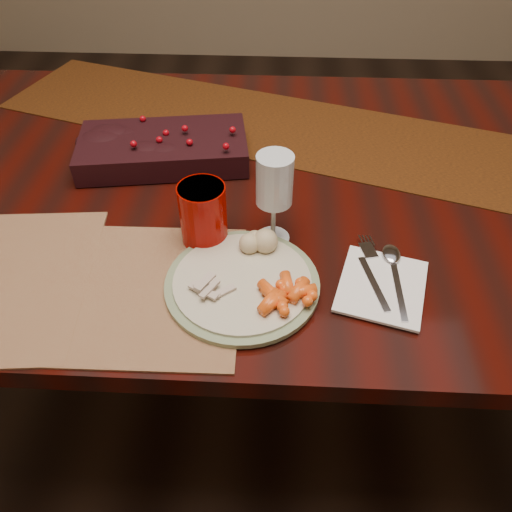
{
  "coord_description": "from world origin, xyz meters",
  "views": [
    {
      "loc": [
        -0.01,
        -0.88,
        1.36
      ],
      "look_at": [
        -0.04,
        -0.3,
        0.8
      ],
      "focal_mm": 35.0,
      "sensor_mm": 36.0,
      "label": 1
    }
  ],
  "objects_px": {
    "centerpiece": "(163,145)",
    "placemat_main": "(112,289)",
    "baby_carrots": "(276,288)",
    "napkin": "(382,286)",
    "red_cup": "(203,214)",
    "dinner_plate": "(242,283)",
    "mashed_potatoes": "(261,239)",
    "turkey_shreds": "(215,287)",
    "dining_table": "(276,296)",
    "wine_glass": "(274,200)"
  },
  "relations": [
    {
      "from": "dining_table",
      "to": "red_cup",
      "type": "relative_size",
      "value": 15.86
    },
    {
      "from": "placemat_main",
      "to": "red_cup",
      "type": "relative_size",
      "value": 3.74
    },
    {
      "from": "placemat_main",
      "to": "napkin",
      "type": "height_order",
      "value": "napkin"
    },
    {
      "from": "baby_carrots",
      "to": "wine_glass",
      "type": "height_order",
      "value": "wine_glass"
    },
    {
      "from": "turkey_shreds",
      "to": "napkin",
      "type": "distance_m",
      "value": 0.27
    },
    {
      "from": "centerpiece",
      "to": "placemat_main",
      "type": "distance_m",
      "value": 0.39
    },
    {
      "from": "centerpiece",
      "to": "napkin",
      "type": "distance_m",
      "value": 0.56
    },
    {
      "from": "dinner_plate",
      "to": "red_cup",
      "type": "distance_m",
      "value": 0.14
    },
    {
      "from": "mashed_potatoes",
      "to": "napkin",
      "type": "height_order",
      "value": "mashed_potatoes"
    },
    {
      "from": "napkin",
      "to": "placemat_main",
      "type": "bearing_deg",
      "value": -161.13
    },
    {
      "from": "dining_table",
      "to": "napkin",
      "type": "xyz_separation_m",
      "value": [
        0.17,
        -0.31,
        0.38
      ]
    },
    {
      "from": "placemat_main",
      "to": "baby_carrots",
      "type": "distance_m",
      "value": 0.27
    },
    {
      "from": "dinner_plate",
      "to": "turkey_shreds",
      "type": "relative_size",
      "value": 3.48
    },
    {
      "from": "baby_carrots",
      "to": "turkey_shreds",
      "type": "relative_size",
      "value": 1.43
    },
    {
      "from": "baby_carrots",
      "to": "napkin",
      "type": "relative_size",
      "value": 0.67
    },
    {
      "from": "placemat_main",
      "to": "wine_glass",
      "type": "height_order",
      "value": "wine_glass"
    },
    {
      "from": "placemat_main",
      "to": "napkin",
      "type": "xyz_separation_m",
      "value": [
        0.44,
        0.02,
        0.0
      ]
    },
    {
      "from": "baby_carrots",
      "to": "dining_table",
      "type": "bearing_deg",
      "value": 89.3
    },
    {
      "from": "red_cup",
      "to": "napkin",
      "type": "bearing_deg",
      "value": -19.03
    },
    {
      "from": "mashed_potatoes",
      "to": "red_cup",
      "type": "bearing_deg",
      "value": 160.56
    },
    {
      "from": "baby_carrots",
      "to": "wine_glass",
      "type": "bearing_deg",
      "value": 93.32
    },
    {
      "from": "dining_table",
      "to": "mashed_potatoes",
      "type": "height_order",
      "value": "mashed_potatoes"
    },
    {
      "from": "baby_carrots",
      "to": "mashed_potatoes",
      "type": "height_order",
      "value": "mashed_potatoes"
    },
    {
      "from": "placemat_main",
      "to": "dining_table",
      "type": "bearing_deg",
      "value": 50.12
    },
    {
      "from": "dining_table",
      "to": "red_cup",
      "type": "xyz_separation_m",
      "value": [
        -0.14,
        -0.21,
        0.44
      ]
    },
    {
      "from": "dining_table",
      "to": "baby_carrots",
      "type": "xyz_separation_m",
      "value": [
        -0.0,
        -0.34,
        0.4
      ]
    },
    {
      "from": "mashed_potatoes",
      "to": "dinner_plate",
      "type": "bearing_deg",
      "value": -109.13
    },
    {
      "from": "baby_carrots",
      "to": "napkin",
      "type": "height_order",
      "value": "baby_carrots"
    },
    {
      "from": "placemat_main",
      "to": "baby_carrots",
      "type": "bearing_deg",
      "value": -2.58
    },
    {
      "from": "wine_glass",
      "to": "placemat_main",
      "type": "bearing_deg",
      "value": -151.73
    },
    {
      "from": "mashed_potatoes",
      "to": "napkin",
      "type": "relative_size",
      "value": 0.48
    },
    {
      "from": "dining_table",
      "to": "placemat_main",
      "type": "relative_size",
      "value": 4.24
    },
    {
      "from": "dinner_plate",
      "to": "baby_carrots",
      "type": "height_order",
      "value": "baby_carrots"
    },
    {
      "from": "mashed_potatoes",
      "to": "red_cup",
      "type": "xyz_separation_m",
      "value": [
        -0.1,
        0.04,
        0.02
      ]
    },
    {
      "from": "wine_glass",
      "to": "centerpiece",
      "type": "bearing_deg",
      "value": 134.56
    },
    {
      "from": "mashed_potatoes",
      "to": "placemat_main",
      "type": "bearing_deg",
      "value": -158.76
    },
    {
      "from": "centerpiece",
      "to": "turkey_shreds",
      "type": "xyz_separation_m",
      "value": [
        0.16,
        -0.4,
        -0.01
      ]
    },
    {
      "from": "centerpiece",
      "to": "dinner_plate",
      "type": "bearing_deg",
      "value": -62.13
    },
    {
      "from": "napkin",
      "to": "dinner_plate",
      "type": "bearing_deg",
      "value": -162.22
    },
    {
      "from": "napkin",
      "to": "red_cup",
      "type": "xyz_separation_m",
      "value": [
        -0.3,
        0.11,
        0.05
      ]
    },
    {
      "from": "dinner_plate",
      "to": "dining_table",
      "type": "bearing_deg",
      "value": 79.33
    },
    {
      "from": "placemat_main",
      "to": "wine_glass",
      "type": "distance_m",
      "value": 0.31
    },
    {
      "from": "centerpiece",
      "to": "turkey_shreds",
      "type": "height_order",
      "value": "centerpiece"
    },
    {
      "from": "dinner_plate",
      "to": "napkin",
      "type": "xyz_separation_m",
      "value": [
        0.23,
        0.01,
        -0.0
      ]
    },
    {
      "from": "turkey_shreds",
      "to": "red_cup",
      "type": "relative_size",
      "value": 0.65
    },
    {
      "from": "red_cup",
      "to": "mashed_potatoes",
      "type": "bearing_deg",
      "value": -19.44
    },
    {
      "from": "dining_table",
      "to": "centerpiece",
      "type": "distance_m",
      "value": 0.49
    },
    {
      "from": "dining_table",
      "to": "mashed_potatoes",
      "type": "relative_size",
      "value": 23.9
    },
    {
      "from": "napkin",
      "to": "dining_table",
      "type": "bearing_deg",
      "value": 134.31
    },
    {
      "from": "placemat_main",
      "to": "mashed_potatoes",
      "type": "bearing_deg",
      "value": 20.58
    }
  ]
}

